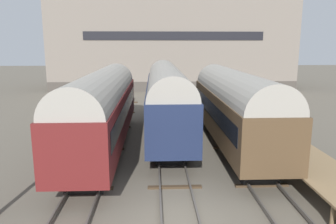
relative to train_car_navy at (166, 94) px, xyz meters
name	(u,v)px	position (x,y,z in m)	size (l,w,h in m)	color
ground_plane	(180,221)	(0.00, -13.37, -3.01)	(200.00, 200.00, 0.00)	#60594C
track_left	(70,220)	(-4.24, -13.37, -2.86)	(2.60, 60.00, 0.26)	#4C4742
track_middle	(180,217)	(0.00, -13.37, -2.86)	(2.60, 60.00, 0.26)	#4C4742
track_right	(286,215)	(4.24, -13.37, -2.86)	(2.60, 60.00, 0.26)	#4C4742
train_car_navy	(166,94)	(0.00, 0.00, 0.00)	(2.96, 18.73, 5.26)	black
train_car_maroon	(103,106)	(-4.24, -4.27, -0.06)	(2.97, 16.79, 5.18)	black
train_car_brown	(234,105)	(4.24, -4.31, -0.09)	(3.05, 15.09, 5.15)	black
warehouse_building	(172,41)	(1.99, 28.42, 4.32)	(36.97, 10.87, 14.65)	#46403A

